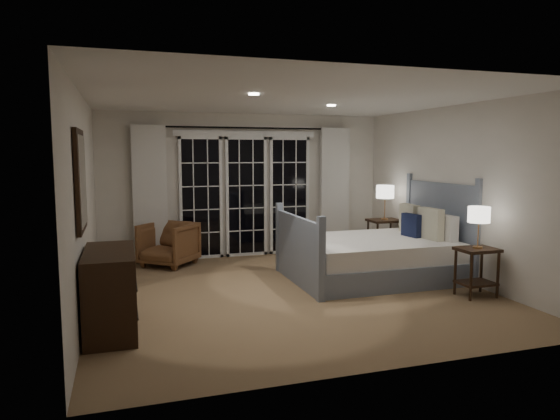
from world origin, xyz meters
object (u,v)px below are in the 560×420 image
object	(u,v)px
nightstand_left	(477,265)
armchair	(169,244)
dresser	(110,291)
bed	(376,255)
lamp_left	(479,215)
nightstand_right	(384,233)
lamp_right	(385,192)

from	to	relation	value
nightstand_left	armchair	size ratio (longest dim) A/B	0.80
nightstand_left	dresser	size ratio (longest dim) A/B	0.53
bed	lamp_left	size ratio (longest dim) A/B	4.46
dresser	lamp_left	bearing A→B (deg)	-1.27
bed	nightstand_right	bearing A→B (deg)	55.75
nightstand_right	lamp_left	distance (m)	2.46
bed	nightstand_left	world-z (taller)	bed
bed	armchair	size ratio (longest dim) A/B	3.03
lamp_left	lamp_right	size ratio (longest dim) A/B	0.90
bed	lamp_left	world-z (taller)	bed
lamp_left	dresser	world-z (taller)	lamp_left
lamp_left	lamp_right	bearing A→B (deg)	89.48
bed	nightstand_right	xyz separation A→B (m)	(0.79, 1.16, 0.11)
bed	lamp_right	distance (m)	1.62
nightstand_left	lamp_right	size ratio (longest dim) A/B	1.06
nightstand_right	dresser	size ratio (longest dim) A/B	0.58
nightstand_right	dresser	distance (m)	4.99
lamp_left	armchair	bearing A→B (deg)	140.38
lamp_left	lamp_right	world-z (taller)	lamp_right
dresser	nightstand_left	bearing A→B (deg)	-1.27
bed	dresser	xyz separation A→B (m)	(-3.64, -1.14, 0.08)
nightstand_right	lamp_right	distance (m)	0.70
nightstand_right	dresser	bearing A→B (deg)	-152.62
nightstand_right	lamp_right	bearing A→B (deg)	56.31
bed	lamp_left	distance (m)	1.61
dresser	bed	bearing A→B (deg)	17.33
nightstand_right	lamp_right	world-z (taller)	lamp_right
bed	armchair	world-z (taller)	bed
nightstand_right	lamp_left	world-z (taller)	lamp_left
bed	armchair	bearing A→B (deg)	148.44
nightstand_left	nightstand_right	distance (m)	2.39
armchair	dresser	distance (m)	2.98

